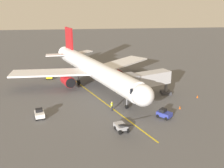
{
  "coord_description": "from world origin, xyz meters",
  "views": [
    {
      "loc": [
        2.07,
        55.37,
        18.99
      ],
      "look_at": [
        -3.11,
        7.81,
        3.0
      ],
      "focal_mm": 41.89,
      "sensor_mm": 36.0,
      "label": 1
    }
  ],
  "objects_px": {
    "airplane": "(94,69)",
    "ground_crew_marshaller": "(112,106)",
    "tug_starboard_side": "(49,76)",
    "safety_cone_nose_left": "(197,96)",
    "jet_bridge": "(144,80)",
    "belt_loader_rear_apron": "(122,126)",
    "tug_portside": "(164,114)",
    "tug_near_nose": "(40,114)",
    "safety_cone_nose_right": "(180,107)"
  },
  "relations": [
    {
      "from": "airplane",
      "to": "ground_crew_marshaller",
      "type": "relative_size",
      "value": 22.52
    },
    {
      "from": "tug_starboard_side",
      "to": "safety_cone_nose_left",
      "type": "bearing_deg",
      "value": 152.16
    },
    {
      "from": "airplane",
      "to": "ground_crew_marshaller",
      "type": "height_order",
      "value": "airplane"
    },
    {
      "from": "jet_bridge",
      "to": "ground_crew_marshaller",
      "type": "height_order",
      "value": "jet_bridge"
    },
    {
      "from": "airplane",
      "to": "safety_cone_nose_left",
      "type": "bearing_deg",
      "value": 155.5
    },
    {
      "from": "airplane",
      "to": "jet_bridge",
      "type": "distance_m",
      "value": 12.5
    },
    {
      "from": "airplane",
      "to": "belt_loader_rear_apron",
      "type": "xyz_separation_m",
      "value": [
        -3.15,
        20.82,
        -3.29
      ]
    },
    {
      "from": "airplane",
      "to": "tug_portside",
      "type": "relative_size",
      "value": 14.2
    },
    {
      "from": "tug_near_nose",
      "to": "safety_cone_nose_left",
      "type": "distance_m",
      "value": 30.25
    },
    {
      "from": "tug_starboard_side",
      "to": "safety_cone_nose_right",
      "type": "height_order",
      "value": "tug_starboard_side"
    },
    {
      "from": "airplane",
      "to": "jet_bridge",
      "type": "height_order",
      "value": "airplane"
    },
    {
      "from": "tug_near_nose",
      "to": "tug_starboard_side",
      "type": "bearing_deg",
      "value": -87.53
    },
    {
      "from": "airplane",
      "to": "jet_bridge",
      "type": "xyz_separation_m",
      "value": [
        -9.26,
        8.38,
        -0.24
      ]
    },
    {
      "from": "tug_starboard_side",
      "to": "safety_cone_nose_left",
      "type": "distance_m",
      "value": 34.64
    },
    {
      "from": "belt_loader_rear_apron",
      "to": "tug_portside",
      "type": "bearing_deg",
      "value": -154.03
    },
    {
      "from": "tug_near_nose",
      "to": "safety_cone_nose_left",
      "type": "relative_size",
      "value": 4.73
    },
    {
      "from": "airplane",
      "to": "tug_starboard_side",
      "type": "bearing_deg",
      "value": -33.6
    },
    {
      "from": "airplane",
      "to": "tug_near_nose",
      "type": "distance_m",
      "value": 18.09
    },
    {
      "from": "jet_bridge",
      "to": "tug_portside",
      "type": "height_order",
      "value": "jet_bridge"
    },
    {
      "from": "jet_bridge",
      "to": "tug_starboard_side",
      "type": "height_order",
      "value": "jet_bridge"
    },
    {
      "from": "tug_near_nose",
      "to": "safety_cone_nose_right",
      "type": "xyz_separation_m",
      "value": [
        -24.34,
        -0.96,
        -0.43
      ]
    },
    {
      "from": "tug_near_nose",
      "to": "tug_starboard_side",
      "type": "height_order",
      "value": "same"
    },
    {
      "from": "airplane",
      "to": "safety_cone_nose_right",
      "type": "distance_m",
      "value": 20.6
    },
    {
      "from": "belt_loader_rear_apron",
      "to": "safety_cone_nose_right",
      "type": "height_order",
      "value": "belt_loader_rear_apron"
    },
    {
      "from": "safety_cone_nose_left",
      "to": "safety_cone_nose_right",
      "type": "relative_size",
      "value": 1.0
    },
    {
      "from": "ground_crew_marshaller",
      "to": "tug_portside",
      "type": "bearing_deg",
      "value": 155.71
    },
    {
      "from": "jet_bridge",
      "to": "belt_loader_rear_apron",
      "type": "distance_m",
      "value": 14.19
    },
    {
      "from": "tug_starboard_side",
      "to": "airplane",
      "type": "bearing_deg",
      "value": 146.4
    },
    {
      "from": "airplane",
      "to": "jet_bridge",
      "type": "relative_size",
      "value": 3.43
    },
    {
      "from": "ground_crew_marshaller",
      "to": "tug_starboard_side",
      "type": "bearing_deg",
      "value": -57.27
    },
    {
      "from": "tug_portside",
      "to": "belt_loader_rear_apron",
      "type": "height_order",
      "value": "belt_loader_rear_apron"
    },
    {
      "from": "tug_near_nose",
      "to": "tug_starboard_side",
      "type": "xyz_separation_m",
      "value": [
        0.95,
        -21.98,
        0.0
      ]
    },
    {
      "from": "belt_loader_rear_apron",
      "to": "safety_cone_nose_left",
      "type": "height_order",
      "value": "belt_loader_rear_apron"
    },
    {
      "from": "tug_near_nose",
      "to": "tug_portside",
      "type": "relative_size",
      "value": 0.96
    },
    {
      "from": "safety_cone_nose_right",
      "to": "ground_crew_marshaller",
      "type": "bearing_deg",
      "value": -2.81
    },
    {
      "from": "jet_bridge",
      "to": "belt_loader_rear_apron",
      "type": "relative_size",
      "value": 2.38
    },
    {
      "from": "jet_bridge",
      "to": "safety_cone_nose_left",
      "type": "relative_size",
      "value": 20.41
    },
    {
      "from": "ground_crew_marshaller",
      "to": "tug_portside",
      "type": "distance_m",
      "value": 9.07
    },
    {
      "from": "tug_starboard_side",
      "to": "safety_cone_nose_left",
      "type": "xyz_separation_m",
      "value": [
        -30.63,
        16.18,
        -0.43
      ]
    },
    {
      "from": "tug_near_nose",
      "to": "safety_cone_nose_left",
      "type": "height_order",
      "value": "tug_near_nose"
    },
    {
      "from": "belt_loader_rear_apron",
      "to": "safety_cone_nose_left",
      "type": "bearing_deg",
      "value": -145.26
    },
    {
      "from": "belt_loader_rear_apron",
      "to": "safety_cone_nose_right",
      "type": "relative_size",
      "value": 8.59
    },
    {
      "from": "airplane",
      "to": "belt_loader_rear_apron",
      "type": "relative_size",
      "value": 8.15
    },
    {
      "from": "tug_portside",
      "to": "tug_starboard_side",
      "type": "height_order",
      "value": "same"
    },
    {
      "from": "jet_bridge",
      "to": "airplane",
      "type": "bearing_deg",
      "value": -42.15
    },
    {
      "from": "ground_crew_marshaller",
      "to": "safety_cone_nose_left",
      "type": "xyz_separation_m",
      "value": [
        -17.5,
        -4.25,
        -0.61
      ]
    },
    {
      "from": "airplane",
      "to": "tug_near_nose",
      "type": "bearing_deg",
      "value": 57.08
    },
    {
      "from": "jet_bridge",
      "to": "tug_portside",
      "type": "bearing_deg",
      "value": 99.89
    },
    {
      "from": "tug_portside",
      "to": "tug_starboard_side",
      "type": "bearing_deg",
      "value": -48.47
    },
    {
      "from": "belt_loader_rear_apron",
      "to": "safety_cone_nose_right",
      "type": "xyz_separation_m",
      "value": [
        -11.52,
        -6.85,
        -0.44
      ]
    }
  ]
}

